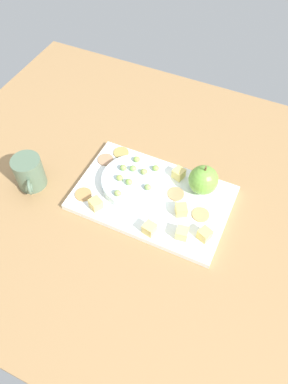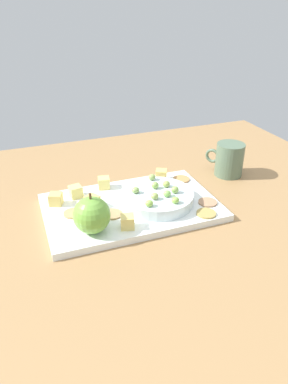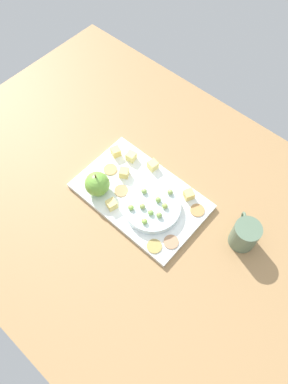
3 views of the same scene
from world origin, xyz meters
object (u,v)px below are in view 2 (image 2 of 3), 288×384
object	(u,v)px
grape_4	(155,185)
grape_7	(167,194)
grape_1	(175,200)
cheese_cube_4	(103,183)
grape_5	(149,203)
apple_whole	(92,215)
cheese_cube_1	(92,202)
platter	(131,207)
grape_2	(136,190)
cracker_4	(181,179)
serving_dish	(157,197)
cheese_cube_0	(161,175)
cheese_cube_5	(56,199)
grape_8	(152,177)
cracker_3	(208,202)
grape_0	(166,184)
cup	(229,159)
cracker_1	(113,214)
cheese_cube_2	(76,192)
grape_3	(155,196)
grape_6	(175,190)
cheese_cube_3	(127,222)
cracker_2	(73,213)
cracker_0	(206,213)

from	to	relation	value
grape_4	grape_7	world-z (taller)	grape_4
grape_7	grape_1	bearing A→B (deg)	-81.27
cheese_cube_4	grape_5	distance (cm)	17.15
apple_whole	cheese_cube_1	distance (cm)	9.62
platter	grape_2	bearing A→B (deg)	11.65
cracker_4	cheese_cube_1	bearing A→B (deg)	-167.86
grape_5	grape_4	bearing A→B (deg)	59.15
serving_dish	cheese_cube_0	size ratio (longest dim) A/B	6.09
serving_dish	cheese_cube_5	xyz separation A→B (cm)	(-21.54, 7.09, 0.10)
cheese_cube_1	cheese_cube_4	distance (cm)	9.18
cheese_cube_0	grape_8	distance (cm)	5.98
cracker_3	grape_1	distance (cm)	9.41
cheese_cube_1	grape_0	xyz separation A→B (cm)	(17.24, -1.28, 1.89)
cheese_cube_0	cup	xyz separation A→B (cm)	(19.49, -0.50, 1.50)
platter	cracker_4	xyz separation A→B (cm)	(15.95, 7.06, 0.99)
cheese_cube_5	grape_2	distance (cm)	18.01
cracker_1	grape_8	size ratio (longest dim) A/B	2.45
cracker_3	cheese_cube_2	bearing A→B (deg)	153.90
cracker_3	grape_2	bearing A→B (deg)	158.90
cheese_cube_0	cracker_1	xyz separation A→B (cm)	(-16.32, -11.83, -1.16)
cup	cracker_1	bearing A→B (deg)	-162.44
cheese_cube_0	cracker_4	xyz separation A→B (cm)	(4.80, -1.87, -1.16)
grape_0	grape_3	bearing A→B (deg)	-136.96
cheese_cube_2	grape_1	bearing A→B (deg)	-38.33
cheese_cube_5	grape_0	size ratio (longest dim) A/B	1.57
grape_6	grape_1	bearing A→B (deg)	-114.06
grape_5	grape_6	size ratio (longest dim) A/B	1.00
grape_7	cup	distance (cm)	26.44
serving_dish	cheese_cube_3	size ratio (longest dim) A/B	6.09
grape_1	grape_3	size ratio (longest dim) A/B	1.00
cracker_1	grape_2	bearing A→B (deg)	26.27
cracker_3	grape_1	xyz separation A→B (cm)	(-8.83, -1.26, 3.02)
cheese_cube_3	cracker_4	bearing A→B (deg)	38.43
apple_whole	cup	distance (cm)	44.05
grape_6	grape_8	xyz separation A→B (cm)	(-2.43, 7.79, -0.05)
cracker_4	grape_7	bearing A→B (deg)	-129.35
serving_dish	cheese_cube_3	world-z (taller)	cheese_cube_3
serving_dish	grape_8	xyz separation A→B (cm)	(1.30, 6.26, 2.01)
cheese_cube_2	cracker_2	distance (cm)	7.77
cheese_cube_3	cracker_1	size ratio (longest dim) A/B	0.64
platter	cheese_cube_2	bearing A→B (deg)	144.54
grape_4	grape_7	distance (cm)	4.57
cheese_cube_5	grape_6	size ratio (longest dim) A/B	1.57
cheese_cube_3	cracker_2	distance (cm)	12.93
serving_dish	grape_4	world-z (taller)	grape_4
cracker_0	cracker_2	world-z (taller)	same
grape_3	grape_8	size ratio (longest dim) A/B	1.00
platter	grape_3	bearing A→B (deg)	-42.64
cracker_1	cracker_2	bearing A→B (deg)	157.27
cheese_cube_0	cheese_cube_2	distance (cm)	22.12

